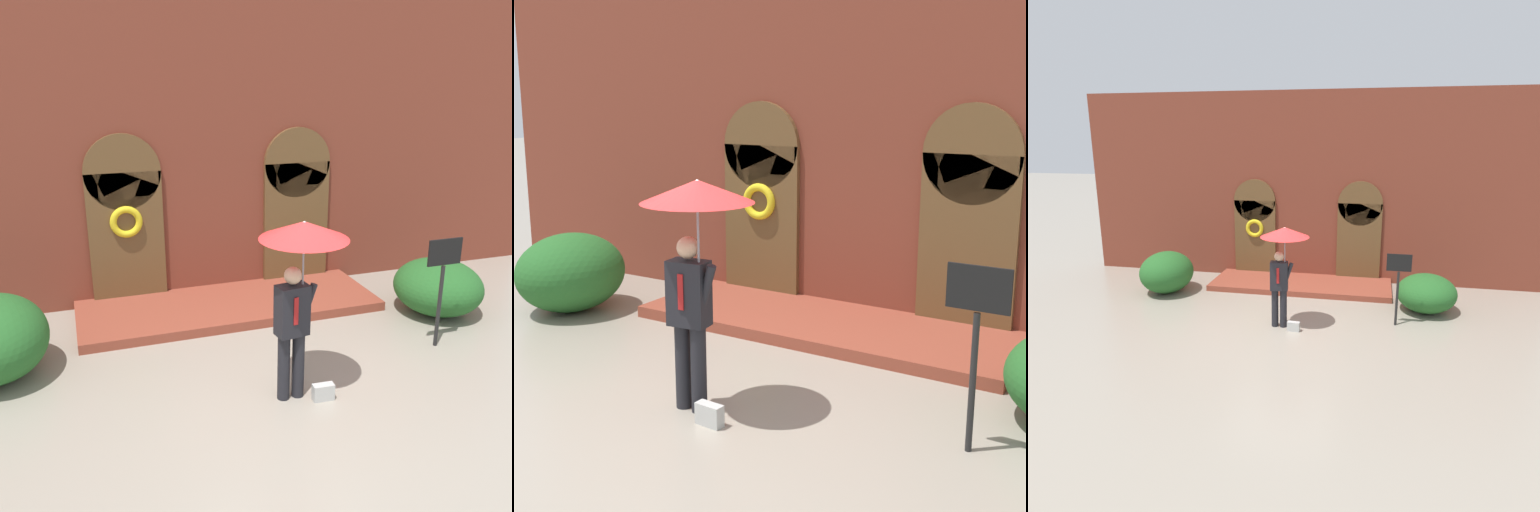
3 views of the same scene
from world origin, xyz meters
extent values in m
plane|color=gray|center=(0.00, 0.00, 0.00)|extent=(80.00, 80.00, 0.00)
cube|color=brown|center=(0.00, 4.20, 2.80)|extent=(14.00, 0.50, 5.60)
cube|color=brown|center=(-1.60, 3.91, 1.20)|extent=(1.30, 0.08, 2.40)
cylinder|color=brown|center=(-1.60, 3.91, 2.40)|extent=(1.30, 0.08, 1.30)
cube|color=brown|center=(1.60, 3.91, 1.20)|extent=(1.30, 0.08, 2.40)
cylinder|color=brown|center=(1.60, 3.91, 2.40)|extent=(1.30, 0.08, 1.30)
torus|color=yellow|center=(-1.60, 3.84, 1.55)|extent=(0.56, 0.12, 0.56)
cube|color=brown|center=(0.00, 3.05, 0.08)|extent=(5.20, 1.80, 0.16)
cylinder|color=black|center=(-0.12, 0.12, 0.45)|extent=(0.16, 0.16, 0.90)
cylinder|color=black|center=(0.08, 0.12, 0.45)|extent=(0.16, 0.16, 0.90)
cube|color=black|center=(-0.02, 0.12, 1.23)|extent=(0.43, 0.29, 0.66)
cube|color=#A51919|center=(-0.02, -0.01, 1.27)|extent=(0.06, 0.02, 0.36)
sphere|color=tan|center=(-0.02, 0.12, 1.69)|extent=(0.22, 0.22, 0.22)
cylinder|color=black|center=(0.20, 0.12, 1.33)|extent=(0.22, 0.09, 0.46)
cylinder|color=gray|center=(0.11, 0.12, 1.65)|extent=(0.02, 0.02, 0.98)
cone|color=red|center=(0.11, 0.12, 2.25)|extent=(1.10, 1.10, 0.22)
cone|color=white|center=(0.11, 0.12, 2.27)|extent=(0.61, 0.61, 0.20)
cube|color=#B7B7B2|center=(0.36, -0.08, 0.11)|extent=(0.29, 0.14, 0.22)
cylinder|color=black|center=(2.65, 0.74, 0.65)|extent=(0.06, 0.06, 1.30)
cube|color=black|center=(2.65, 0.74, 1.52)|extent=(0.56, 0.03, 0.40)
ellipsoid|color=#235B23|center=(-3.67, 1.91, 0.58)|extent=(1.45, 1.70, 1.16)
camera|label=1|loc=(-2.52, -5.88, 4.11)|focal=40.00mm
camera|label=2|loc=(4.25, -5.20, 3.14)|focal=50.00mm
camera|label=3|loc=(2.09, -9.57, 4.29)|focal=32.00mm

